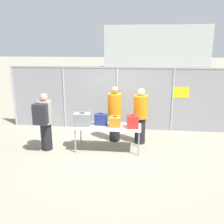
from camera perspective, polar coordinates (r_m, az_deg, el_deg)
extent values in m
plane|color=gray|center=(8.00, -0.20, -8.13)|extent=(120.00, 120.00, 0.00)
cylinder|color=#9EA0A5|center=(10.62, -21.54, 3.39)|extent=(0.07, 0.07, 2.39)
cylinder|color=#9EA0A5|center=(9.84, -10.89, 3.31)|extent=(0.07, 0.07, 2.39)
cylinder|color=#9EA0A5|center=(9.44, 1.12, 3.09)|extent=(0.07, 0.07, 2.39)
cylinder|color=#9EA0A5|center=(9.47, 13.59, 2.71)|extent=(0.07, 0.07, 2.39)
cube|color=gray|center=(9.44, 1.12, 3.09)|extent=(8.21, 0.01, 2.39)
cube|color=#9EA0A5|center=(9.26, 1.16, 10.14)|extent=(8.21, 0.04, 0.04)
cube|color=yellow|center=(9.45, 15.39, 4.33)|extent=(0.60, 0.01, 0.40)
cube|color=silver|center=(7.61, -0.92, -3.38)|extent=(2.01, 0.82, 0.02)
cylinder|color=#99999E|center=(7.60, -8.38, -6.63)|extent=(0.04, 0.04, 0.73)
cylinder|color=#99999E|center=(7.36, 6.12, -7.28)|extent=(0.04, 0.04, 0.73)
cylinder|color=#99999E|center=(8.23, -7.16, -4.85)|extent=(0.04, 0.04, 0.73)
cylinder|color=#99999E|center=(8.01, 6.16, -5.38)|extent=(0.04, 0.04, 0.73)
cube|color=slate|center=(7.66, -6.81, -1.72)|extent=(0.55, 0.40, 0.40)
cube|color=black|center=(7.60, -6.86, -0.21)|extent=(0.16, 0.04, 0.02)
cube|color=navy|center=(7.70, -2.56, -1.70)|extent=(0.38, 0.25, 0.35)
cube|color=black|center=(7.65, -2.58, -0.36)|extent=(0.15, 0.03, 0.02)
cube|color=orange|center=(7.57, 0.68, -2.21)|extent=(0.34, 0.35, 0.30)
cube|color=black|center=(7.53, 0.69, -1.05)|extent=(0.13, 0.03, 0.02)
cube|color=red|center=(7.45, 4.76, -2.20)|extent=(0.36, 0.35, 0.38)
cube|color=black|center=(7.40, 4.80, -0.70)|extent=(0.13, 0.04, 0.02)
cylinder|color=black|center=(8.00, -14.75, -5.43)|extent=(0.33, 0.33, 0.84)
cylinder|color=gray|center=(7.77, -15.13, -0.08)|extent=(0.44, 0.44, 0.70)
sphere|color=tan|center=(7.66, -15.37, 3.29)|extent=(0.23, 0.23, 0.23)
cube|color=#232328|center=(7.45, -16.09, -0.50)|extent=(0.40, 0.24, 0.59)
cylinder|color=black|center=(8.44, 0.61, -3.67)|extent=(0.35, 0.35, 0.88)
cylinder|color=orange|center=(8.22, 0.63, 1.68)|extent=(0.46, 0.46, 0.74)
sphere|color=#A57A5B|center=(8.12, 0.64, 5.03)|extent=(0.24, 0.24, 0.24)
cylinder|color=black|center=(8.28, 6.41, -4.18)|extent=(0.34, 0.34, 0.87)
cylinder|color=orange|center=(8.06, 6.58, 1.18)|extent=(0.45, 0.45, 0.72)
sphere|color=beige|center=(7.95, 6.68, 4.54)|extent=(0.24, 0.24, 0.24)
cube|color=silver|center=(11.50, 12.74, 0.92)|extent=(3.32, 1.23, 0.51)
sphere|color=black|center=(10.83, 10.01, -0.48)|extent=(0.58, 0.58, 0.58)
sphere|color=black|center=(12.13, 9.65, 1.22)|extent=(0.58, 0.58, 0.58)
cylinder|color=#59595B|center=(11.52, 1.54, 0.27)|extent=(1.16, 0.06, 0.06)
cube|color=#B2B7B2|center=(32.30, 9.75, 13.92)|extent=(11.37, 9.12, 5.21)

